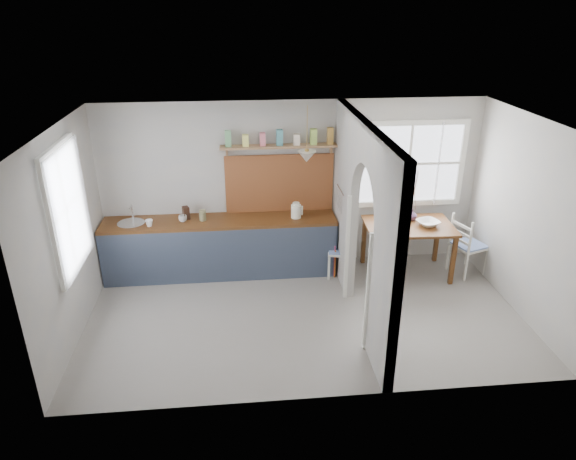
{
  "coord_description": "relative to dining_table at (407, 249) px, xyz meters",
  "views": [
    {
      "loc": [
        -0.81,
        -5.84,
        3.89
      ],
      "look_at": [
        -0.2,
        0.31,
        1.13
      ],
      "focal_mm": 32.0,
      "sensor_mm": 36.0,
      "label": 1
    }
  ],
  "objects": [
    {
      "name": "mug_b",
      "position": [
        -3.38,
        0.27,
        0.54
      ],
      "size": [
        0.14,
        0.14,
        0.1
      ],
      "primitive_type": "imported",
      "rotation": [
        0.0,
        0.0,
        0.18
      ],
      "color": "silver",
      "rests_on": "counter"
    },
    {
      "name": "kettle",
      "position": [
        -1.69,
        0.25,
        0.61
      ],
      "size": [
        0.24,
        0.22,
        0.24
      ],
      "primitive_type": null,
      "rotation": [
        0.0,
        0.0,
        -0.33
      ],
      "color": "white",
      "rests_on": "counter"
    },
    {
      "name": "mug_a",
      "position": [
        -3.85,
        0.14,
        0.54
      ],
      "size": [
        0.12,
        0.12,
        0.1
      ],
      "primitive_type": "imported",
      "rotation": [
        0.0,
        0.0,
        -0.14
      ],
      "color": "white",
      "rests_on": "counter"
    },
    {
      "name": "plate",
      "position": [
        -0.31,
        0.01,
        0.42
      ],
      "size": [
        0.21,
        0.21,
        0.01
      ],
      "primitive_type": "cylinder",
      "rotation": [
        0.0,
        0.0,
        0.44
      ],
      "color": "#363233",
      "rests_on": "dining_table"
    },
    {
      "name": "chair_right",
      "position": [
        0.95,
        -0.08,
        0.07
      ],
      "size": [
        0.56,
        0.56,
        0.97
      ],
      "primitive_type": null,
      "rotation": [
        0.0,
        0.0,
        1.91
      ],
      "color": "white",
      "rests_on": "floor"
    },
    {
      "name": "towel_orange",
      "position": [
        -1.13,
        -0.07,
        -0.16
      ],
      "size": [
        0.02,
        0.03,
        0.46
      ],
      "primitive_type": "cube",
      "color": "#C2531D",
      "rests_on": "counter"
    },
    {
      "name": "partition",
      "position": [
        -1.01,
        -0.96,
        1.04
      ],
      "size": [
        0.12,
        3.2,
        2.6
      ],
      "color": "beige",
      "rests_on": "floor"
    },
    {
      "name": "pendant_lamp",
      "position": [
        -1.56,
        0.13,
        1.47
      ],
      "size": [
        0.26,
        0.26,
        0.16
      ],
      "primitive_type": "cone",
      "color": "white",
      "rests_on": "ceiling"
    },
    {
      "name": "utensil_rail",
      "position": [
        -1.1,
        -0.12,
        1.04
      ],
      "size": [
        0.02,
        0.5,
        0.02
      ],
      "primitive_type": "cylinder",
      "rotation": [
        1.57,
        0.0,
        0.0
      ],
      "color": "silver",
      "rests_on": "partition"
    },
    {
      "name": "nook_window",
      "position": [
        0.09,
        0.54,
        1.19
      ],
      "size": [
        1.76,
        0.1,
        1.3
      ],
      "primitive_type": null,
      "color": "white",
      "rests_on": "walls"
    },
    {
      "name": "chair_left",
      "position": [
        -1.01,
        0.03,
        0.03
      ],
      "size": [
        0.47,
        0.47,
        0.88
      ],
      "primitive_type": null,
      "rotation": [
        0.0,
        0.0,
        -1.78
      ],
      "color": "white",
      "rests_on": "floor"
    },
    {
      "name": "dining_table",
      "position": [
        0.0,
        0.0,
        0.0
      ],
      "size": [
        1.34,
        0.93,
        0.82
      ],
      "primitive_type": null,
      "rotation": [
        0.0,
        0.0,
        -0.04
      ],
      "color": "#532C15",
      "rests_on": "floor"
    },
    {
      "name": "vase",
      "position": [
        0.09,
        0.19,
        0.49
      ],
      "size": [
        0.18,
        0.18,
        0.17
      ],
      "primitive_type": "imported",
      "rotation": [
        0.0,
        0.0,
        0.13
      ],
      "color": "#4F3453",
      "rests_on": "dining_table"
    },
    {
      "name": "knife_block",
      "position": [
        -3.34,
        0.38,
        0.59
      ],
      "size": [
        0.12,
        0.14,
        0.19
      ],
      "primitive_type": "cube",
      "rotation": [
        0.0,
        0.0,
        0.36
      ],
      "color": "black",
      "rests_on": "counter"
    },
    {
      "name": "bowl",
      "position": [
        0.27,
        -0.05,
        0.45
      ],
      "size": [
        0.41,
        0.41,
        0.08
      ],
      "primitive_type": "imported",
      "rotation": [
        0.0,
        0.0,
        0.32
      ],
      "color": "white",
      "rests_on": "dining_table"
    },
    {
      "name": "floor",
      "position": [
        -1.71,
        -1.02,
        -0.41
      ],
      "size": [
        5.8,
        3.2,
        0.01
      ],
      "primitive_type": "cube",
      "color": "gray",
      "rests_on": "ground"
    },
    {
      "name": "ceiling",
      "position": [
        -1.71,
        -1.02,
        2.19
      ],
      "size": [
        5.8,
        3.2,
        0.01
      ],
      "primitive_type": "cube",
      "color": "beige",
      "rests_on": "walls"
    },
    {
      "name": "backsplash",
      "position": [
        -1.91,
        0.56,
        0.94
      ],
      "size": [
        1.65,
        0.03,
        0.9
      ],
      "primitive_type": "cube",
      "color": "brown",
      "rests_on": "walls"
    },
    {
      "name": "counter",
      "position": [
        -2.84,
        0.31,
        0.05
      ],
      "size": [
        3.5,
        0.6,
        0.9
      ],
      "color": "#532C15",
      "rests_on": "floor"
    },
    {
      "name": "shelf",
      "position": [
        -1.91,
        0.47,
        1.59
      ],
      "size": [
        1.75,
        0.2,
        0.21
      ],
      "color": "#AB8153",
      "rests_on": "walls"
    },
    {
      "name": "walls",
      "position": [
        -1.71,
        -1.02,
        0.89
      ],
      "size": [
        5.81,
        3.21,
        2.6
      ],
      "color": "beige",
      "rests_on": "floor"
    },
    {
      "name": "sink",
      "position": [
        -4.14,
        0.28,
        0.48
      ],
      "size": [
        0.4,
        0.4,
        0.02
      ],
      "primitive_type": "cylinder",
      "color": "silver",
      "rests_on": "counter"
    },
    {
      "name": "kitchen_window",
      "position": [
        -4.58,
        -1.02,
        1.24
      ],
      "size": [
        0.1,
        1.16,
        1.5
      ],
      "primitive_type": null,
      "color": "white",
      "rests_on": "walls"
    },
    {
      "name": "towel_magenta",
      "position": [
        -1.13,
        -0.02,
        -0.13
      ],
      "size": [
        0.02,
        0.03,
        0.5
      ],
      "primitive_type": "cube",
      "color": "#A8335C",
      "rests_on": "counter"
    },
    {
      "name": "jar",
      "position": [
        -3.09,
        0.28,
        0.57
      ],
      "size": [
        0.11,
        0.11,
        0.16
      ],
      "primitive_type": "cylinder",
      "rotation": [
        0.0,
        0.0,
        -0.04
      ],
      "color": "olive",
      "rests_on": "counter"
    },
    {
      "name": "table_cup",
      "position": [
        -0.12,
        -0.19,
        0.45
      ],
      "size": [
        0.1,
        0.1,
        0.09
      ],
      "primitive_type": "imported",
      "rotation": [
        0.0,
        0.0,
        -0.02
      ],
      "color": "#42743E",
      "rests_on": "dining_table"
    }
  ]
}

